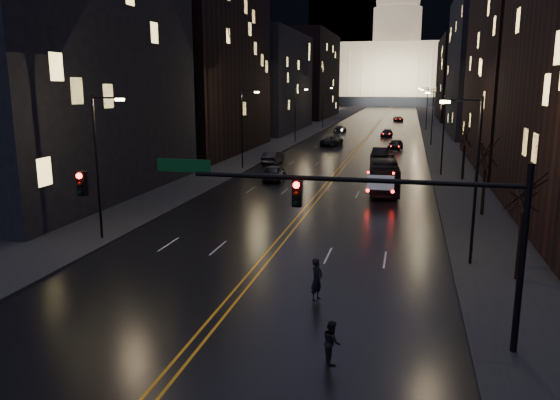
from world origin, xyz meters
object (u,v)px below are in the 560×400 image
Objects in this scene: traffic_signal at (362,210)px; oncoming_car_a at (274,173)px; pedestrian_a at (317,279)px; pedestrian_b at (332,342)px; receding_car_a at (379,154)px; bus at (384,175)px; oncoming_car_b at (273,158)px.

traffic_signal reaches higher than oncoming_car_a.
pedestrian_a reaches higher than pedestrian_b.
oncoming_car_a is 0.99× the size of receding_car_a.
pedestrian_a is (-0.18, -47.94, 0.18)m from receding_car_a.
oncoming_car_a is 2.44× the size of pedestrian_a.
pedestrian_b is at bearing -94.62° from bus.
traffic_signal is 30.73m from bus.
receding_car_a is (-1.99, 51.43, -4.31)m from traffic_signal.
oncoming_car_b is at bearing -4.63° from pedestrian_b.
oncoming_car_b is 3.17× the size of pedestrian_b.
traffic_signal is 8.87× the size of pedestrian_a.
oncoming_car_a reaches higher than receding_car_a.
bus is at bearing -21.47° from pedestrian_b.
pedestrian_a is at bearing -86.10° from receding_car_a.
bus is 19.76m from oncoming_car_b.
pedestrian_a is (9.35, -29.99, 0.16)m from oncoming_car_a.
oncoming_car_b is (-14.41, 44.50, -4.30)m from traffic_signal.
oncoming_car_b is at bearing 130.70° from bus.
pedestrian_b is (1.26, -53.42, -0.02)m from receding_car_a.
oncoming_car_b is (-13.93, 14.00, -0.65)m from bus.
bus reaches higher than oncoming_car_b.
receding_car_a is at bearing -149.93° from oncoming_car_b.
traffic_signal reaches higher than receding_car_a.
traffic_signal is at bearing 108.86° from oncoming_car_b.
traffic_signal is 4.82m from pedestrian_b.
receding_car_a is (-1.52, 20.92, -0.66)m from bus.
bus is at bearing 90.90° from traffic_signal.
traffic_signal is 35.66m from oncoming_car_a.
oncoming_car_b is 2.51× the size of pedestrian_a.
traffic_signal is at bearing -83.66° from receding_car_a.
bus is 2.16× the size of receding_car_a.
traffic_signal is 1.66× the size of bus.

